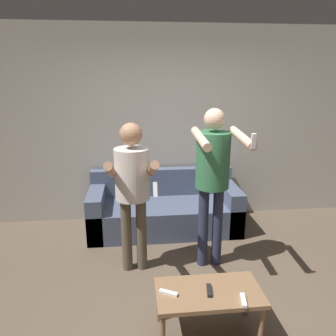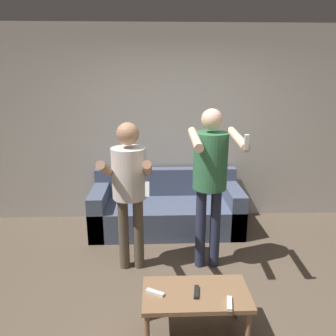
{
  "view_description": "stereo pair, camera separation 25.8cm",
  "coord_description": "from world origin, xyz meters",
  "views": [
    {
      "loc": [
        -0.56,
        -2.43,
        2.07
      ],
      "look_at": [
        -0.17,
        1.2,
        1.01
      ],
      "focal_mm": 35.0,
      "sensor_mm": 36.0,
      "label": 1
    },
    {
      "loc": [
        -0.31,
        -2.45,
        2.07
      ],
      "look_at": [
        -0.17,
        1.2,
        1.01
      ],
      "focal_mm": 35.0,
      "sensor_mm": 36.0,
      "label": 2
    }
  ],
  "objects": [
    {
      "name": "person_standing_right",
      "position": [
        0.25,
        0.73,
        1.11
      ],
      "size": [
        0.47,
        0.77,
        1.74
      ],
      "color": "#282D47",
      "rests_on": "ground_plane"
    },
    {
      "name": "remote_near",
      "position": [
        0.23,
        -0.41,
        0.42
      ],
      "size": [
        0.06,
        0.15,
        0.02
      ],
      "color": "white",
      "rests_on": "coffee_table"
    },
    {
      "name": "ground_plane",
      "position": [
        0.0,
        0.0,
        0.0
      ],
      "size": [
        14.0,
        14.0,
        0.0
      ],
      "primitive_type": "plane",
      "color": "brown"
    },
    {
      "name": "remote_mid",
      "position": [
        0.0,
        -0.27,
        0.42
      ],
      "size": [
        0.06,
        0.15,
        0.02
      ],
      "color": "black",
      "rests_on": "coffee_table"
    },
    {
      "name": "remote_far",
      "position": [
        -0.32,
        -0.26,
        0.42
      ],
      "size": [
        0.15,
        0.1,
        0.02
      ],
      "color": "white",
      "rests_on": "coffee_table"
    },
    {
      "name": "couch",
      "position": [
        -0.17,
        1.69,
        0.26
      ],
      "size": [
        1.99,
        0.83,
        0.77
      ],
      "color": "#4C5670",
      "rests_on": "ground_plane"
    },
    {
      "name": "wall_back",
      "position": [
        0.0,
        2.14,
        1.35
      ],
      "size": [
        6.4,
        0.06,
        2.7
      ],
      "color": "#B7B2A8",
      "rests_on": "ground_plane"
    },
    {
      "name": "coffee_table",
      "position": [
        -0.0,
        -0.26,
        0.36
      ],
      "size": [
        0.84,
        0.45,
        0.41
      ],
      "color": "#846042",
      "rests_on": "ground_plane"
    },
    {
      "name": "person_standing_left",
      "position": [
        -0.58,
        0.74,
        1.01
      ],
      "size": [
        0.47,
        0.74,
        1.61
      ],
      "color": "brown",
      "rests_on": "ground_plane"
    }
  ]
}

